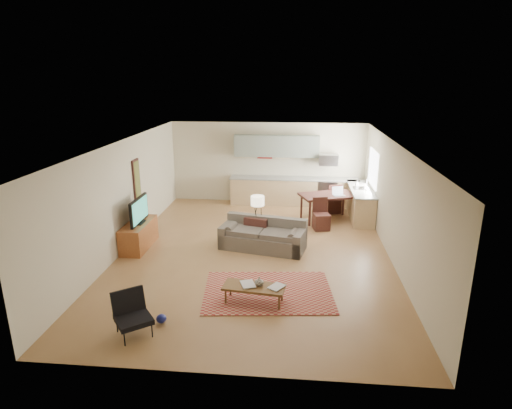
# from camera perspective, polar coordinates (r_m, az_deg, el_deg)

# --- Properties ---
(room) EXTENTS (9.00, 9.00, 9.00)m
(room) POSITION_cam_1_polar(r_m,az_deg,el_deg) (10.16, -0.16, 0.59)
(room) COLOR olive
(room) RESTS_ON ground
(kitchen_counter_back) EXTENTS (4.26, 0.64, 0.92)m
(kitchen_counter_back) POSITION_cam_1_polar(r_m,az_deg,el_deg) (14.38, 5.04, 1.77)
(kitchen_counter_back) COLOR tan
(kitchen_counter_back) RESTS_ON ground
(kitchen_counter_right) EXTENTS (0.64, 2.26, 0.92)m
(kitchen_counter_right) POSITION_cam_1_polar(r_m,az_deg,el_deg) (13.39, 13.71, 0.19)
(kitchen_counter_right) COLOR tan
(kitchen_counter_right) RESTS_ON ground
(kitchen_range) EXTENTS (0.62, 0.62, 0.90)m
(kitchen_range) POSITION_cam_1_polar(r_m,az_deg,el_deg) (14.42, 9.42, 1.61)
(kitchen_range) COLOR #A5A8AD
(kitchen_range) RESTS_ON ground
(kitchen_microwave) EXTENTS (0.62, 0.40, 0.35)m
(kitchen_microwave) POSITION_cam_1_polar(r_m,az_deg,el_deg) (14.19, 9.63, 5.91)
(kitchen_microwave) COLOR #A5A8AD
(kitchen_microwave) RESTS_ON room
(upper_cabinets) EXTENTS (2.80, 0.34, 0.70)m
(upper_cabinets) POSITION_cam_1_polar(r_m,az_deg,el_deg) (14.22, 2.77, 7.79)
(upper_cabinets) COLOR gray
(upper_cabinets) RESTS_ON room
(window_right) EXTENTS (0.02, 1.40, 1.05)m
(window_right) POSITION_cam_1_polar(r_m,az_deg,el_deg) (13.17, 15.33, 4.70)
(window_right) COLOR white
(window_right) RESTS_ON room
(wall_art_left) EXTENTS (0.06, 0.42, 1.10)m
(wall_art_left) POSITION_cam_1_polar(r_m,az_deg,el_deg) (11.69, -15.59, 3.17)
(wall_art_left) COLOR olive
(wall_art_left) RESTS_ON room
(triptych) EXTENTS (1.70, 0.04, 0.50)m
(triptych) POSITION_cam_1_polar(r_m,az_deg,el_deg) (14.42, 1.18, 7.13)
(triptych) COLOR beige
(triptych) RESTS_ON room
(rug) EXTENTS (2.73, 2.03, 0.02)m
(rug) POSITION_cam_1_polar(r_m,az_deg,el_deg) (8.81, 1.61, -11.56)
(rug) COLOR maroon
(rug) RESTS_ON floor
(sofa) EXTENTS (2.34, 1.40, 0.76)m
(sofa) POSITION_cam_1_polar(r_m,az_deg,el_deg) (10.71, 0.91, -4.01)
(sofa) COLOR #574F45
(sofa) RESTS_ON floor
(coffee_table) EXTENTS (1.23, 0.61, 0.36)m
(coffee_table) POSITION_cam_1_polar(r_m,az_deg,el_deg) (8.37, -0.27, -11.87)
(coffee_table) COLOR #55381A
(coffee_table) RESTS_ON floor
(book_a) EXTENTS (0.46, 0.49, 0.03)m
(book_a) POSITION_cam_1_polar(r_m,az_deg,el_deg) (8.29, -1.96, -10.70)
(book_a) COLOR #970908
(book_a) RESTS_ON coffee_table
(book_b) EXTENTS (0.53, 0.54, 0.02)m
(book_b) POSITION_cam_1_polar(r_m,az_deg,el_deg) (8.30, 2.13, -10.67)
(book_b) COLOR navy
(book_b) RESTS_ON coffee_table
(vase) EXTENTS (0.22, 0.22, 0.17)m
(vase) POSITION_cam_1_polar(r_m,az_deg,el_deg) (8.27, 0.44, -10.20)
(vase) COLOR black
(vase) RESTS_ON coffee_table
(armchair) EXTENTS (0.90, 0.90, 0.73)m
(armchair) POSITION_cam_1_polar(r_m,az_deg,el_deg) (7.64, -16.06, -14.02)
(armchair) COLOR black
(armchair) RESTS_ON floor
(tv_credenza) EXTENTS (0.54, 1.41, 0.65)m
(tv_credenza) POSITION_cam_1_polar(r_m,az_deg,el_deg) (11.22, -15.36, -3.94)
(tv_credenza) COLOR brown
(tv_credenza) RESTS_ON floor
(tv) EXTENTS (0.11, 1.09, 0.65)m
(tv) POSITION_cam_1_polar(r_m,az_deg,el_deg) (10.99, -15.35, -0.78)
(tv) COLOR black
(tv) RESTS_ON tv_credenza
(console_table) EXTENTS (0.70, 0.56, 0.71)m
(console_table) POSITION_cam_1_polar(r_m,az_deg,el_deg) (11.09, 0.21, -3.38)
(console_table) COLOR #361915
(console_table) RESTS_ON floor
(table_lamp) EXTENTS (0.45, 0.45, 0.57)m
(table_lamp) POSITION_cam_1_polar(r_m,az_deg,el_deg) (10.89, 0.21, -0.22)
(table_lamp) COLOR beige
(table_lamp) RESTS_ON console_table
(dining_table) EXTENTS (1.81, 1.41, 0.81)m
(dining_table) POSITION_cam_1_polar(r_m,az_deg,el_deg) (12.95, 9.46, -0.38)
(dining_table) COLOR #361915
(dining_table) RESTS_ON floor
(dining_chair_near) EXTENTS (0.52, 0.54, 0.90)m
(dining_chair_near) POSITION_cam_1_polar(r_m,az_deg,el_deg) (12.15, 8.73, -1.28)
(dining_chair_near) COLOR #361915
(dining_chair_near) RESTS_ON floor
(dining_chair_far) EXTENTS (0.58, 0.60, 0.95)m
(dining_chair_far) POSITION_cam_1_polar(r_m,az_deg,el_deg) (13.73, 10.13, 0.89)
(dining_chair_far) COLOR #361915
(dining_chair_far) RESTS_ON floor
(laptop) EXTENTS (0.40, 0.35, 0.25)m
(laptop) POSITION_cam_1_polar(r_m,az_deg,el_deg) (12.73, 11.04, 1.72)
(laptop) COLOR #A5A8AD
(laptop) RESTS_ON dining_table
(soap_bottle) EXTENTS (0.13, 0.13, 0.19)m
(soap_bottle) POSITION_cam_1_polar(r_m,az_deg,el_deg) (13.45, 13.32, 2.75)
(soap_bottle) COLOR beige
(soap_bottle) RESTS_ON kitchen_counter_right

